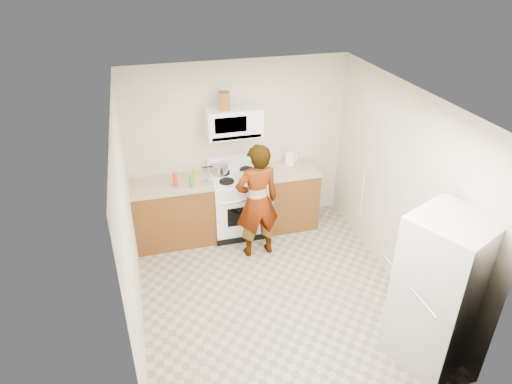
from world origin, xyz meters
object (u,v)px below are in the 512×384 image
object	(u,v)px
kettle	(290,159)
microwave	(234,122)
fridge	(439,292)
person	(257,202)
saucepan	(220,168)
gas_range	(238,203)

from	to	relation	value
kettle	microwave	bearing A→B (deg)	-175.18
fridge	kettle	world-z (taller)	fridge
person	saucepan	xyz separation A→B (m)	(-0.35, 0.74, 0.19)
fridge	person	bearing A→B (deg)	95.40
person	microwave	bearing A→B (deg)	-83.78
person	kettle	world-z (taller)	person
fridge	gas_range	bearing A→B (deg)	92.00
kettle	person	bearing A→B (deg)	-129.72
microwave	fridge	distance (m)	3.37
microwave	fridge	xyz separation A→B (m)	(1.40, -2.94, -0.85)
person	kettle	bearing A→B (deg)	-136.88
gas_range	fridge	distance (m)	3.16
person	gas_range	bearing A→B (deg)	-81.68
microwave	person	size ratio (longest dim) A/B	0.46
kettle	saucepan	distance (m)	1.06
gas_range	microwave	xyz separation A→B (m)	(0.00, 0.13, 1.21)
microwave	kettle	distance (m)	1.08
person	fridge	distance (m)	2.54
gas_range	saucepan	distance (m)	0.59
microwave	kettle	xyz separation A→B (m)	(0.84, 0.03, -0.68)
microwave	saucepan	xyz separation A→B (m)	(-0.22, 0.00, -0.68)
microwave	saucepan	bearing A→B (deg)	178.85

